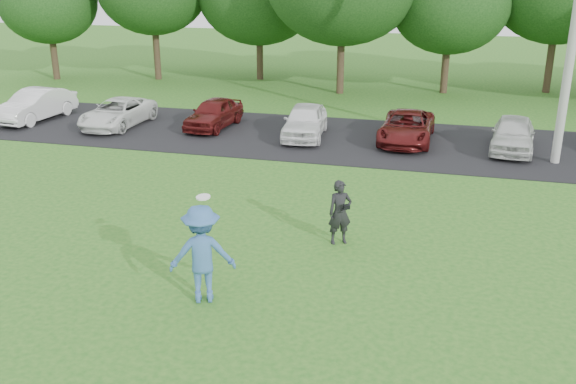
# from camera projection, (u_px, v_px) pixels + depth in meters

# --- Properties ---
(ground) EXTENTS (100.00, 100.00, 0.00)m
(ground) POSITION_uv_depth(u_px,v_px,m) (241.00, 320.00, 11.90)
(ground) COLOR #25641C
(ground) RESTS_ON ground
(parking_lot) EXTENTS (32.00, 6.50, 0.03)m
(parking_lot) POSITION_uv_depth(u_px,v_px,m) (352.00, 140.00, 23.72)
(parking_lot) COLOR black
(parking_lot) RESTS_ON ground
(frisbee_player) EXTENTS (1.45, 1.14, 2.19)m
(frisbee_player) POSITION_uv_depth(u_px,v_px,m) (202.00, 254.00, 12.29)
(frisbee_player) COLOR #3966A2
(frisbee_player) RESTS_ON ground
(camera_bystander) EXTENTS (0.67, 0.59, 1.54)m
(camera_bystander) POSITION_uv_depth(u_px,v_px,m) (340.00, 212.00, 14.89)
(camera_bystander) COLOR black
(camera_bystander) RESTS_ON ground
(parked_cars) EXTENTS (27.93, 4.46, 1.26)m
(parked_cars) POSITION_uv_depth(u_px,v_px,m) (333.00, 123.00, 23.66)
(parked_cars) COLOR white
(parked_cars) RESTS_ON parking_lot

